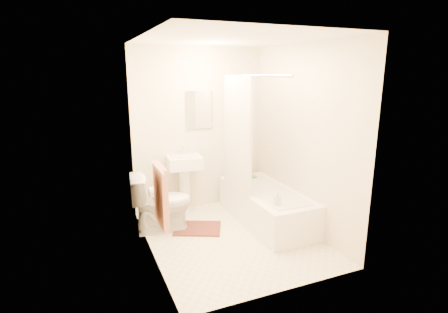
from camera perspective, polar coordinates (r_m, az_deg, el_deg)
name	(u,v)px	position (r m, az deg, el deg)	size (l,w,h in m)	color
floor	(232,237)	(4.53, 1.26, -13.08)	(2.40, 2.40, 0.00)	beige
ceiling	(233,38)	(4.06, 1.45, 18.74)	(2.40, 2.40, 0.00)	white
wall_back	(199,130)	(5.23, -4.06, 4.41)	(2.00, 0.02, 2.40)	beige
wall_left	(147,152)	(3.84, -12.39, 0.70)	(0.02, 2.40, 2.40)	beige
wall_right	(303,139)	(4.63, 12.73, 2.87)	(0.02, 2.40, 2.40)	beige
mirror	(199,110)	(5.17, -4.04, 7.66)	(0.40, 0.03, 0.55)	white
curtain_rod	(252,75)	(4.27, 4.62, 13.09)	(0.03, 0.03, 1.70)	silver
shower_curtain	(237,134)	(4.70, 2.19, 3.61)	(0.04, 0.80, 1.55)	silver
towel_bar	(157,166)	(3.64, -10.95, -1.59)	(0.02, 0.02, 0.60)	silver
towel	(161,195)	(3.74, -10.27, -6.28)	(0.06, 0.45, 0.66)	#CC7266
toilet_paper	(154,192)	(4.11, -11.38, -5.67)	(0.12, 0.12, 0.11)	white
toilet	(162,203)	(4.65, -10.12, -7.45)	(0.44, 0.78, 0.76)	silver
sink	(185,182)	(5.15, -6.43, -4.18)	(0.48, 0.38, 0.94)	white
bathtub	(266,206)	(4.92, 6.89, -8.00)	(0.72, 1.64, 0.46)	white
bath_mat	(198,228)	(4.76, -4.32, -11.61)	(0.60, 0.45, 0.02)	#4F2F20
soap_bottle	(277,198)	(4.30, 8.66, -6.76)	(0.08, 0.08, 0.18)	white
scrub_brush	(252,176)	(5.40, 4.58, -3.15)	(0.07, 0.22, 0.04)	green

